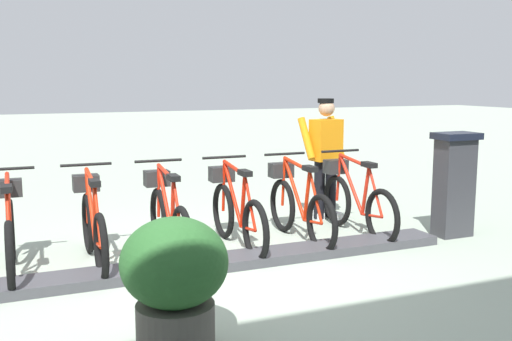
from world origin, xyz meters
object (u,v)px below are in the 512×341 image
payment_kiosk (454,183)px  bike_docked_2 (236,211)px  bike_docked_5 (10,231)px  bike_docked_4 (93,224)px  worker_near_rack (325,154)px  bike_docked_3 (168,217)px  bike_docked_0 (355,200)px  planter_bush (175,278)px  bike_docked_1 (298,205)px

payment_kiosk → bike_docked_2: 2.71m
bike_docked_2 → bike_docked_5: same height
bike_docked_4 → worker_near_rack: (0.84, -3.24, 0.48)m
bike_docked_3 → worker_near_rack: 2.62m
payment_kiosk → bike_docked_5: size_ratio=0.74×
payment_kiosk → bike_docked_0: 1.22m
payment_kiosk → bike_docked_2: payment_kiosk is taller
bike_docked_5 → planter_bush: size_ratio=1.77×
bike_docked_1 → bike_docked_5: bearing=90.0°
payment_kiosk → bike_docked_2: (0.57, 2.64, -0.24)m
bike_docked_4 → planter_bush: 2.32m
bike_docked_4 → planter_bush: bearing=-174.0°
bike_docked_5 → bike_docked_3: bearing=-90.0°
bike_docked_2 → bike_docked_3: 0.80m
bike_docked_1 → bike_docked_2: (0.00, 0.80, 0.00)m
bike_docked_1 → bike_docked_4: same height
bike_docked_0 → bike_docked_4: bearing=90.0°
bike_docked_0 → bike_docked_3: (0.00, 2.40, 0.00)m
payment_kiosk → planter_bush: 4.36m
bike_docked_0 → bike_docked_5: (0.00, 3.99, 0.00)m
bike_docked_2 → worker_near_rack: (0.84, -1.64, 0.48)m
payment_kiosk → bike_docked_3: (0.57, 3.44, -0.24)m
bike_docked_4 → planter_bush: bike_docked_4 is taller
payment_kiosk → bike_docked_4: bearing=82.3°
bike_docked_3 → bike_docked_5: (0.00, 1.60, 0.00)m
bike_docked_3 → planter_bush: bike_docked_3 is taller
bike_docked_4 → bike_docked_5: same height
payment_kiosk → bike_docked_1: 1.95m
bike_docked_0 → planter_bush: bearing=128.0°
bike_docked_3 → bike_docked_4: same height
bike_docked_0 → bike_docked_1: bearing=90.0°
bike_docked_4 → bike_docked_2: bearing=-90.0°
payment_kiosk → bike_docked_0: size_ratio=0.74×
bike_docked_4 → bike_docked_5: 0.80m
bike_docked_3 → worker_near_rack: (0.84, -2.44, 0.48)m
bike_docked_0 → bike_docked_3: same height
payment_kiosk → worker_near_rack: size_ratio=0.77×
bike_docked_3 → planter_bush: (-2.31, 0.56, 0.11)m
worker_near_rack → planter_bush: (-3.15, 2.99, -0.37)m
bike_docked_1 → payment_kiosk: bearing=-107.2°
bike_docked_2 → bike_docked_0: bearing=-90.0°
payment_kiosk → bike_docked_4: (0.57, 4.24, -0.24)m
bike_docked_1 → planter_bush: size_ratio=1.77×
bike_docked_5 → worker_near_rack: bearing=-78.2°
bike_docked_0 → bike_docked_1: 0.80m
payment_kiosk → planter_bush: size_ratio=1.32×
bike_docked_4 → bike_docked_5: (0.00, 0.80, 0.00)m
bike_docked_3 → bike_docked_2: bearing=-90.0°
bike_docked_4 → bike_docked_5: bearing=90.0°
bike_docked_1 → bike_docked_2: 0.80m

